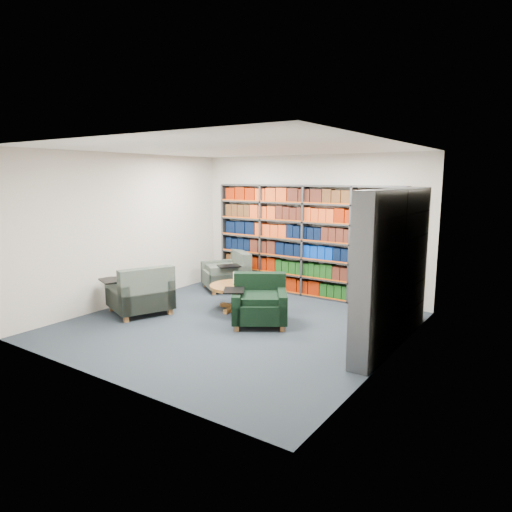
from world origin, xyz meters
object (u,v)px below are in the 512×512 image
Objects in this scene: chair_teal_front at (142,294)px; coffee_table at (237,290)px; chair_teal_left at (230,274)px; chair_green_right at (259,304)px.

chair_teal_front is 1.67m from coffee_table.
chair_teal_left reaches higher than chair_green_right.
chair_green_right is 1.23× the size of coffee_table.
chair_teal_left reaches higher than coffee_table.
chair_teal_left is at bearing 132.16° from coffee_table.
chair_teal_left is 1.26× the size of coffee_table.
chair_teal_front is (-0.17, -2.29, 0.02)m from chair_teal_left.
chair_teal_front reaches higher than chair_teal_left.
chair_green_right is at bearing 21.10° from chair_teal_front.
chair_teal_left is at bearing 139.42° from chair_green_right.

